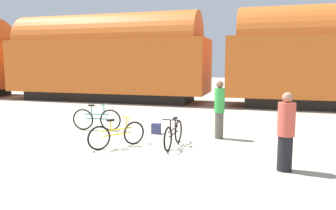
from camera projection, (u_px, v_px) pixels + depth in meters
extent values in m
plane|color=#B2A893|center=(162.00, 154.00, 8.33)|extent=(80.00, 80.00, 0.00)
cube|color=black|center=(108.00, 96.00, 19.79)|extent=(10.16, 2.40, 0.55)
cube|color=#CC5B1E|center=(107.00, 66.00, 19.56)|extent=(12.10, 3.20, 3.03)
cylinder|color=#CC5B1E|center=(106.00, 40.00, 19.36)|extent=(11.13, 3.04, 3.04)
cube|color=#4C4238|center=(215.00, 106.00, 17.30)|extent=(63.80, 0.07, 0.01)
cube|color=#4C4238|center=(219.00, 103.00, 18.66)|extent=(63.80, 0.07, 0.01)
torus|color=black|center=(134.00, 133.00, 9.24)|extent=(0.44, 0.55, 0.66)
torus|color=black|center=(99.00, 138.00, 8.62)|extent=(0.44, 0.55, 0.66)
cylinder|color=gold|center=(117.00, 129.00, 8.91)|extent=(0.60, 0.76, 0.04)
cylinder|color=gold|center=(117.00, 134.00, 8.93)|extent=(0.55, 0.69, 0.04)
cylinder|color=gold|center=(111.00, 125.00, 8.78)|extent=(0.04, 0.04, 0.27)
cube|color=black|center=(111.00, 120.00, 8.77)|extent=(0.19, 0.21, 0.05)
cylinder|color=gold|center=(126.00, 123.00, 9.06)|extent=(0.04, 0.04, 0.30)
cylinder|color=gold|center=(126.00, 117.00, 9.04)|extent=(0.38, 0.31, 0.03)
torus|color=black|center=(168.00, 139.00, 8.52)|extent=(0.07, 0.66, 0.66)
torus|color=black|center=(178.00, 131.00, 9.45)|extent=(0.07, 0.66, 0.66)
cylinder|color=black|center=(173.00, 129.00, 8.97)|extent=(0.06, 0.87, 0.04)
cylinder|color=black|center=(173.00, 134.00, 8.98)|extent=(0.05, 0.79, 0.04)
cylinder|color=black|center=(175.00, 123.00, 9.11)|extent=(0.04, 0.04, 0.27)
cube|color=black|center=(175.00, 118.00, 9.09)|extent=(0.08, 0.20, 0.05)
cylinder|color=black|center=(170.00, 125.00, 8.69)|extent=(0.04, 0.04, 0.30)
cylinder|color=black|center=(170.00, 120.00, 8.67)|extent=(0.46, 0.04, 0.03)
torus|color=black|center=(110.00, 120.00, 11.07)|extent=(0.73, 0.16, 0.73)
torus|color=black|center=(83.00, 119.00, 11.20)|extent=(0.73, 0.16, 0.73)
cylinder|color=teal|center=(96.00, 114.00, 11.11)|extent=(0.85, 0.17, 0.04)
cylinder|color=teal|center=(97.00, 119.00, 11.13)|extent=(0.77, 0.16, 0.04)
cylinder|color=teal|center=(92.00, 110.00, 11.11)|extent=(0.04, 0.04, 0.31)
cube|color=black|center=(91.00, 105.00, 11.09)|extent=(0.21, 0.11, 0.05)
cylinder|color=teal|center=(104.00, 110.00, 11.05)|extent=(0.04, 0.04, 0.34)
cylinder|color=teal|center=(104.00, 105.00, 11.03)|extent=(0.10, 0.46, 0.03)
cylinder|color=#514C47|center=(219.00, 126.00, 9.95)|extent=(0.26, 0.26, 0.80)
cylinder|color=green|center=(220.00, 100.00, 9.84)|extent=(0.31, 0.31, 0.74)
sphere|color=brown|center=(220.00, 85.00, 9.78)|extent=(0.22, 0.22, 0.22)
cylinder|color=black|center=(285.00, 153.00, 7.00)|extent=(0.31, 0.31, 0.76)
cylinder|color=#CC4C3D|center=(286.00, 119.00, 6.91)|extent=(0.37, 0.37, 0.71)
sphere|color=#A37556|center=(287.00, 97.00, 6.84)|extent=(0.22, 0.22, 0.22)
cube|color=navy|center=(156.00, 129.00, 10.62)|extent=(0.28, 0.20, 0.34)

